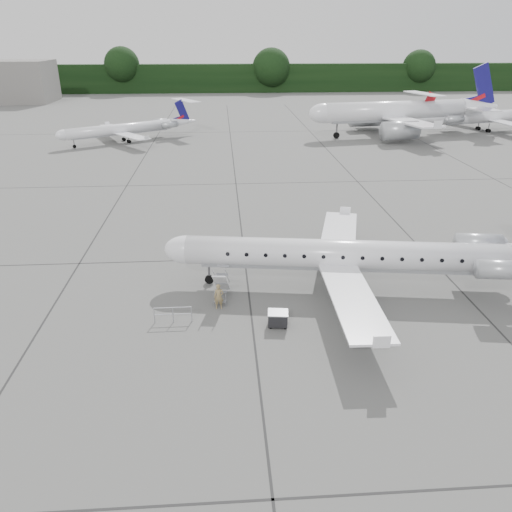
{
  "coord_description": "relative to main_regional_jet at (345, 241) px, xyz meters",
  "views": [
    {
      "loc": [
        -7.19,
        -27.18,
        15.75
      ],
      "look_at": [
        -5.11,
        3.06,
        2.3
      ],
      "focal_mm": 35.0,
      "sensor_mm": 36.0,
      "label": 1
    }
  ],
  "objects": [
    {
      "name": "baggage_cart",
      "position": [
        -4.84,
        -4.53,
        -2.96
      ],
      "size": [
        1.24,
        1.05,
        0.98
      ],
      "primitive_type": null,
      "rotation": [
        0.0,
        0.0,
        -0.12
      ],
      "color": "black",
      "rests_on": "ground"
    },
    {
      "name": "airstair",
      "position": [
        -8.12,
        -0.98,
        -2.37
      ],
      "size": [
        1.15,
        2.31,
        2.16
      ],
      "primitive_type": null,
      "rotation": [
        0.0,
        0.0,
        -0.14
      ],
      "color": "white",
      "rests_on": "ground"
    },
    {
      "name": "bg_regional_right",
      "position": [
        39.88,
        58.25,
        0.08
      ],
      "size": [
        30.88,
        25.41,
        7.07
      ],
      "primitive_type": null,
      "rotation": [
        0.0,
        0.0,
        3.39
      ],
      "color": "white",
      "rests_on": "ground"
    },
    {
      "name": "bg_narrowbody",
      "position": [
        21.17,
        54.62,
        2.27
      ],
      "size": [
        35.04,
        27.57,
        11.45
      ],
      "primitive_type": null,
      "rotation": [
        0.0,
        0.0,
        0.15
      ],
      "color": "white",
      "rests_on": "ground"
    },
    {
      "name": "passenger",
      "position": [
        -8.3,
        -2.22,
        -2.62
      ],
      "size": [
        0.62,
        0.41,
        1.66
      ],
      "primitive_type": "imported",
      "rotation": [
        0.0,
        0.0,
        -0.03
      ],
      "color": "olive",
      "rests_on": "ground"
    },
    {
      "name": "safety_railing",
      "position": [
        -11.04,
        -3.7,
        -2.95
      ],
      "size": [
        2.2,
        0.09,
        1.0
      ],
      "primitive_type": null,
      "rotation": [
        0.0,
        0.0,
        0.01
      ],
      "color": "#989AA0",
      "rests_on": "ground"
    },
    {
      "name": "main_regional_jet",
      "position": [
        0.0,
        0.0,
        0.0
      ],
      "size": [
        29.4,
        23.01,
        6.9
      ],
      "primitive_type": null,
      "rotation": [
        0.0,
        0.0,
        -0.14
      ],
      "color": "white",
      "rests_on": "ground"
    },
    {
      "name": "treeline",
      "position": [
        -0.67,
        127.49,
        0.55
      ],
      "size": [
        260.0,
        4.0,
        8.0
      ],
      "primitive_type": "cube",
      "color": "black",
      "rests_on": "ground"
    },
    {
      "name": "bg_regional_left",
      "position": [
        -23.85,
        52.01,
        -0.52
      ],
      "size": [
        27.47,
        25.41,
        5.86
      ],
      "primitive_type": null,
      "rotation": [
        0.0,
        0.0,
        0.55
      ],
      "color": "white",
      "rests_on": "ground"
    },
    {
      "name": "ground",
      "position": [
        -0.67,
        -2.51,
        -3.45
      ],
      "size": [
        320.0,
        320.0,
        0.0
      ],
      "primitive_type": "plane",
      "color": "slate",
      "rests_on": "ground"
    }
  ]
}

